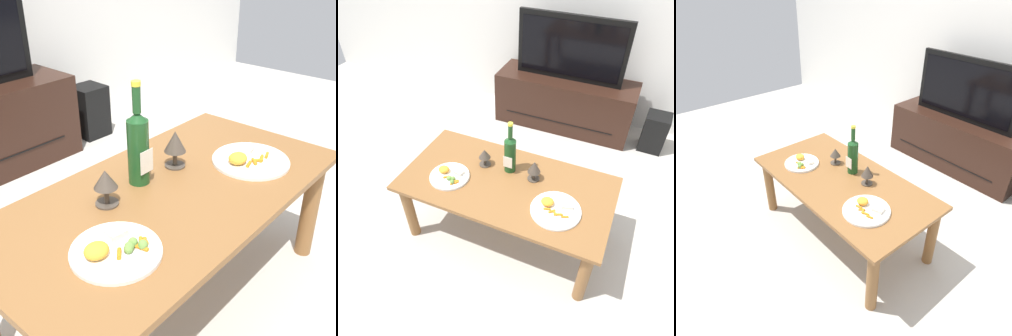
# 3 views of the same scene
# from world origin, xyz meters

# --- Properties ---
(ground_plane) EXTENTS (6.40, 6.40, 0.00)m
(ground_plane) POSITION_xyz_m (0.00, 0.00, 0.00)
(ground_plane) COLOR #B7B2A8
(back_wall) EXTENTS (6.40, 0.10, 2.60)m
(back_wall) POSITION_xyz_m (0.00, 1.79, 1.30)
(back_wall) COLOR silver
(back_wall) RESTS_ON ground_plane
(dining_table) EXTENTS (1.32, 0.67, 0.49)m
(dining_table) POSITION_xyz_m (0.00, 0.00, 0.41)
(dining_table) COLOR brown
(dining_table) RESTS_ON ground_plane
(tv_stand) EXTENTS (1.31, 0.42, 0.50)m
(tv_stand) POSITION_xyz_m (-0.04, 1.48, 0.25)
(tv_stand) COLOR black
(tv_stand) RESTS_ON ground_plane
(tv_screen) EXTENTS (0.98, 0.05, 0.57)m
(tv_screen) POSITION_xyz_m (-0.04, 1.48, 0.79)
(tv_screen) COLOR black
(tv_screen) RESTS_ON tv_stand
(wine_bottle) EXTENTS (0.07, 0.08, 0.36)m
(wine_bottle) POSITION_xyz_m (-0.03, 0.12, 0.63)
(wine_bottle) COLOR #19471E
(wine_bottle) RESTS_ON dining_table
(goblet_left) EXTENTS (0.08, 0.08, 0.12)m
(goblet_left) POSITION_xyz_m (-0.20, 0.10, 0.57)
(goblet_left) COLOR #473D33
(goblet_left) RESTS_ON dining_table
(goblet_right) EXTENTS (0.08, 0.08, 0.14)m
(goblet_right) POSITION_xyz_m (0.14, 0.10, 0.58)
(goblet_right) COLOR #473D33
(goblet_right) RESTS_ON dining_table
(dinner_plate_left) EXTENTS (0.25, 0.25, 0.05)m
(dinner_plate_left) POSITION_xyz_m (-0.35, -0.10, 0.50)
(dinner_plate_left) COLOR white
(dinner_plate_left) RESTS_ON dining_table
(dinner_plate_right) EXTENTS (0.29, 0.29, 0.05)m
(dinner_plate_right) POSITION_xyz_m (0.34, -0.10, 0.50)
(dinner_plate_right) COLOR white
(dinner_plate_right) RESTS_ON dining_table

